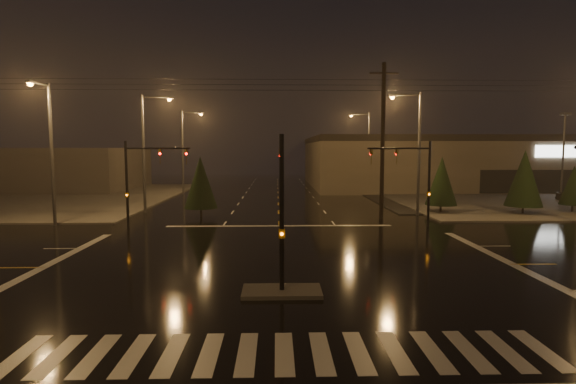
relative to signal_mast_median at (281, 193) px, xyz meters
name	(u,v)px	position (x,y,z in m)	size (l,w,h in m)	color
ground	(281,266)	(0.00, 3.07, -3.75)	(140.00, 140.00, 0.00)	black
sidewalk_ne	(539,196)	(30.00, 33.07, -3.69)	(36.00, 36.00, 0.12)	#403D39
sidewalk_nw	(10,198)	(-30.00, 33.07, -3.69)	(36.00, 36.00, 0.12)	#403D39
median_island	(282,291)	(0.00, -0.93, -3.68)	(3.00, 1.60, 0.15)	#403D39
crosswalk	(284,353)	(0.00, -5.93, -3.75)	(15.00, 2.60, 0.01)	beige
stop_bar_far	(279,226)	(0.00, 14.07, -3.75)	(16.00, 0.50, 0.01)	beige
retail_building	(511,160)	(35.00, 49.06, 0.09)	(60.20, 28.30, 7.20)	brown
commercial_block	(23,169)	(-35.00, 45.07, -0.95)	(30.00, 18.00, 5.60)	#3E3937
signal_mast_median	(281,193)	(0.00, 0.00, 0.00)	(0.25, 4.59, 6.00)	black
signal_mast_ne	(417,173)	(9.50, 13.21, 0.04)	(4.84, 1.86, 6.00)	black
signal_mast_nw	(140,174)	(-9.50, 13.21, 0.04)	(4.84, 1.86, 6.00)	black
streetlight_1	(147,145)	(-11.18, 21.07, 2.05)	(2.77, 0.32, 10.00)	#38383A
streetlight_2	(185,146)	(-11.18, 37.07, 2.05)	(2.77, 0.32, 10.00)	#38383A
streetlight_3	(415,145)	(11.18, 19.07, 2.05)	(2.77, 0.32, 10.00)	#38383A
streetlight_4	(366,146)	(11.18, 39.07, 2.05)	(2.77, 0.32, 10.00)	#38383A
streetlight_5	(49,144)	(-16.00, 14.26, 2.05)	(0.32, 2.77, 10.00)	#38383A
utility_pole_1	(383,140)	(8.00, 17.07, 2.38)	(2.20, 0.32, 12.00)	black
conifer_0	(442,181)	(13.89, 20.28, -0.99)	(2.64, 2.64, 4.82)	black
conifer_1	(524,178)	(20.46, 19.26, -0.71)	(3.00, 3.00, 5.39)	black
conifer_2	(574,185)	(25.19, 20.02, -1.37)	(2.15, 2.15, 4.06)	black
conifer_3	(201,182)	(-6.30, 18.69, -0.97)	(2.67, 2.67, 4.87)	black
car_parked	(576,197)	(30.32, 27.09, -3.11)	(1.52, 3.78, 1.29)	black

